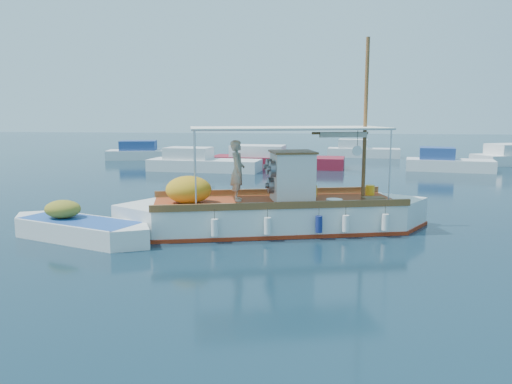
# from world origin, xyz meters

# --- Properties ---
(ground) EXTENTS (160.00, 160.00, 0.00)m
(ground) POSITION_xyz_m (0.00, 0.00, 0.00)
(ground) COLOR black
(ground) RESTS_ON ground
(fishing_caique) EXTENTS (10.58, 4.92, 6.68)m
(fishing_caique) POSITION_xyz_m (-0.58, 0.48, 0.59)
(fishing_caique) COLOR white
(fishing_caique) RESTS_ON ground
(dinghy) EXTENTS (5.28, 2.89, 1.37)m
(dinghy) POSITION_xyz_m (-6.64, -1.57, 0.29)
(dinghy) COLOR white
(dinghy) RESTS_ON ground
(bg_boat_nw) EXTENTS (7.84, 3.17, 1.80)m
(bg_boat_nw) POSITION_xyz_m (-7.08, 17.18, 0.49)
(bg_boat_nw) COLOR silver
(bg_boat_nw) RESTS_ON ground
(bg_boat_n) EXTENTS (9.78, 3.53, 1.80)m
(bg_boat_n) POSITION_xyz_m (-2.36, 20.01, 0.49)
(bg_boat_n) COLOR maroon
(bg_boat_n) RESTS_ON ground
(bg_boat_ne) EXTENTS (5.99, 3.21, 1.80)m
(bg_boat_ne) POSITION_xyz_m (9.67, 19.27, 0.49)
(bg_boat_ne) COLOR silver
(bg_boat_ne) RESTS_ON ground
(bg_boat_far_w) EXTENTS (7.70, 3.75, 1.80)m
(bg_boat_far_w) POSITION_xyz_m (-13.49, 24.95, 0.49)
(bg_boat_far_w) COLOR silver
(bg_boat_far_w) RESTS_ON ground
(bg_boat_far_n) EXTENTS (6.48, 2.68, 1.80)m
(bg_boat_far_n) POSITION_xyz_m (4.73, 29.42, 0.49)
(bg_boat_far_n) COLOR silver
(bg_boat_far_n) RESTS_ON ground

